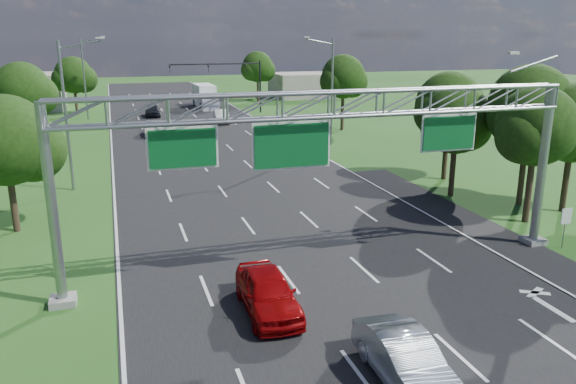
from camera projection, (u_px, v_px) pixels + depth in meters
name	position (u px, v px, depth m)	size (l,w,h in m)	color
ground	(237.00, 178.00, 41.95)	(220.00, 220.00, 0.00)	#224E17
road	(237.00, 178.00, 41.95)	(18.00, 180.00, 0.02)	black
road_flare	(487.00, 233.00, 30.19)	(3.00, 30.00, 0.02)	black
sign_gantry	(333.00, 119.00, 23.64)	(23.50, 1.00, 9.56)	gray
regulatory_sign	(566.00, 220.00, 27.64)	(0.60, 0.08, 2.10)	gray
traffic_signal	(235.00, 75.00, 74.86)	(12.21, 0.24, 7.00)	black
streetlight_l_near	(68.00, 109.00, 37.19)	(2.97, 0.22, 10.16)	gray
streetlight_l_far	(86.00, 74.00, 69.34)	(2.97, 0.22, 10.16)	gray
streetlight_r_mid	(330.00, 87.00, 52.89)	(2.97, 0.22, 10.16)	gray
tree_cluster_right	(506.00, 118.00, 34.85)	(9.91, 14.60, 8.68)	#2D2116
tree_verge_la	(7.00, 145.00, 29.34)	(5.76, 4.80, 7.40)	#2D2116
tree_verge_lb	(23.00, 92.00, 49.71)	(5.76, 4.80, 8.06)	#2D2116
tree_verge_lc	(74.00, 77.00, 73.66)	(5.76, 4.80, 7.62)	#2D2116
tree_verge_rd	(344.00, 79.00, 61.63)	(5.76, 4.80, 8.28)	#2D2116
tree_verge_re	(258.00, 68.00, 88.73)	(5.76, 4.80, 7.84)	#2D2116
building_left	(10.00, 92.00, 79.03)	(14.00, 10.00, 5.00)	gray
building_right	(309.00, 85.00, 96.10)	(12.00, 9.00, 4.00)	gray
red_coupe	(268.00, 292.00, 21.43)	(1.92, 4.78, 1.63)	#9A0708
silver_sedan	(406.00, 360.00, 17.04)	(1.63, 4.68, 1.54)	#ACB2B8
car_queue_a	(154.00, 129.00, 59.34)	(1.88, 4.62, 1.34)	silver
car_queue_c	(153.00, 111.00, 73.04)	(1.83, 4.54, 1.55)	black
car_queue_d	(221.00, 116.00, 67.84)	(1.65, 4.74, 1.56)	white
box_truck	(205.00, 97.00, 82.01)	(2.66, 8.69, 3.27)	white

